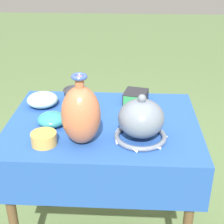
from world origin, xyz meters
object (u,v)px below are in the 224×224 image
Objects in this scene: vase_dome_bell at (141,121)px; cup_wide_rose at (84,108)px; mosaic_tile_box at (136,97)px; bowl_shallow_teal at (52,119)px; cup_wide_charcoal at (76,95)px; pot_squat_ochre at (44,139)px; vase_tall_bulbous at (81,114)px; bowl_shallow_celadon at (42,100)px.

vase_dome_bell is 0.36m from cup_wide_rose.
bowl_shallow_teal is at bearing -132.08° from mosaic_tile_box.
cup_wide_charcoal is at bearing 113.76° from cup_wide_rose.
cup_wide_rose is 1.08× the size of pot_squat_ochre.
cup_wide_charcoal reaches higher than bowl_shallow_teal.
mosaic_tile_box is at bearing 3.34° from cup_wide_charcoal.
cup_wide_charcoal reaches higher than pot_squat_ochre.
vase_tall_bulbous is 0.42m from cup_wide_charcoal.
bowl_shallow_celadon is 1.19× the size of cup_wide_charcoal.
cup_wide_charcoal is at bearing -164.35° from mosaic_tile_box.
cup_wide_rose is 0.18m from bowl_shallow_teal.
bowl_shallow_celadon is at bearing -158.84° from mosaic_tile_box.
vase_dome_bell is 0.42m from pot_squat_ochre.
vase_tall_bulbous is 1.92× the size of bowl_shallow_celadon.
vase_tall_bulbous is at bearing -170.98° from vase_dome_bell.
vase_dome_bell is 2.19× the size of pot_squat_ochre.
vase_tall_bulbous is at bearing -85.03° from cup_wide_rose.
bowl_shallow_teal is at bearing 90.55° from pot_squat_ochre.
pot_squat_ochre is at bearing -169.80° from vase_tall_bulbous.
vase_tall_bulbous reaches higher than mosaic_tile_box.
vase_dome_bell is 2.03× the size of cup_wide_rose.
mosaic_tile_box is at bearing 32.39° from cup_wide_rose.
mosaic_tile_box is 1.14× the size of cup_wide_charcoal.
cup_wide_rose reaches higher than bowl_shallow_teal.
vase_tall_bulbous reaches higher than cup_wide_charcoal.
cup_wide_rose is at bearing 94.97° from vase_tall_bulbous.
vase_tall_bulbous reaches higher than vase_dome_bell.
cup_wide_rose is (-0.26, -0.16, 0.01)m from mosaic_tile_box.
vase_dome_bell reaches higher than bowl_shallow_celadon.
bowl_shallow_teal is (-0.08, -0.26, -0.01)m from cup_wide_charcoal.
cup_wide_charcoal is (-0.32, -0.02, 0.01)m from mosaic_tile_box.
cup_wide_charcoal is at bearing 74.14° from bowl_shallow_teal.
cup_wide_rose is at bearing 141.47° from vase_dome_bell.
bowl_shallow_teal is (-0.00, 0.17, 0.00)m from pot_squat_ochre.
mosaic_tile_box is 0.60m from pot_squat_ochre.
bowl_shallow_teal is at bearing 139.17° from vase_tall_bulbous.
vase_dome_bell is at bearing 9.47° from pot_squat_ochre.
pot_squat_ochre is at bearing -75.81° from bowl_shallow_celadon.
cup_wide_rose is at bearing 64.59° from pot_squat_ochre.
cup_wide_rose is at bearing -66.24° from cup_wide_charcoal.
bowl_shallow_teal is at bearing -139.04° from cup_wide_rose.
mosaic_tile_box is at bearing 92.84° from vase_dome_bell.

